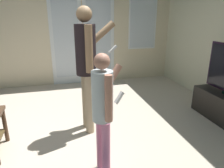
# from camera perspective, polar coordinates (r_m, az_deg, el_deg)

# --- Properties ---
(ground_plane) EXTENTS (5.91, 5.21, 0.02)m
(ground_plane) POSITION_cam_1_polar(r_m,az_deg,el_deg) (2.84, -15.54, -16.11)
(ground_plane) COLOR beige
(wall_back_with_doors) EXTENTS (5.91, 0.09, 2.77)m
(wall_back_with_doors) POSITION_cam_1_polar(r_m,az_deg,el_deg) (4.93, -15.49, 15.18)
(wall_back_with_doors) COLOR beige
(wall_back_with_doors) RESTS_ON ground_plane
(person_adult) EXTENTS (0.62, 0.50, 1.68)m
(person_adult) POSITION_cam_1_polar(r_m,az_deg,el_deg) (2.73, -6.94, 6.52)
(person_adult) COLOR tan
(person_adult) RESTS_ON ground_plane
(person_child) EXTENTS (0.37, 0.39, 1.26)m
(person_child) POSITION_cam_1_polar(r_m,az_deg,el_deg) (1.95, -2.41, -6.21)
(person_child) COLOR pink
(person_child) RESTS_ON ground_plane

